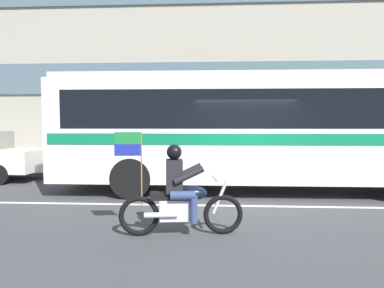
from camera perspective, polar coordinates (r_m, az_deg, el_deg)
ground_plane at (r=8.74m, az=8.85°, el=-9.26°), size 60.00×60.00×0.00m
sidewalk_curb at (r=13.74m, az=6.80°, el=-4.26°), size 28.00×3.80×0.15m
lane_center_stripe at (r=8.16m, az=9.27°, el=-10.16°), size 26.60×0.14×0.01m
office_building_facade at (r=16.33m, az=6.44°, el=16.70°), size 28.00×0.89×11.30m
transit_bus at (r=9.81m, az=12.62°, el=3.18°), size 11.73×2.66×3.22m
motorcycle_with_rider at (r=5.92m, az=-2.04°, el=-8.78°), size 2.18×0.67×1.78m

